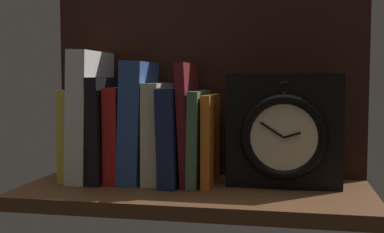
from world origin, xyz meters
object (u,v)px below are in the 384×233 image
(book_yellow_seinlanguage, at_px, (75,134))
(book_red_requiem, at_px, (121,134))
(book_maroon_dawkins, at_px, (189,123))
(book_blue_modern, at_px, (138,122))
(framed_clock, at_px, (284,131))
(book_orange_pandolfini, at_px, (211,139))
(book_black_skeptic, at_px, (107,129))
(book_navy_bierce, at_px, (175,135))
(book_green_romantic, at_px, (200,137))
(book_white_catcher, at_px, (91,115))
(book_cream_twain, at_px, (157,132))

(book_yellow_seinlanguage, bearing_deg, book_red_requiem, 0.00)
(book_yellow_seinlanguage, height_order, book_maroon_dawkins, book_maroon_dawkins)
(book_blue_modern, bearing_deg, framed_clock, -0.87)
(book_orange_pandolfini, bearing_deg, book_blue_modern, 180.00)
(book_black_skeptic, bearing_deg, book_navy_bierce, 0.00)
(book_yellow_seinlanguage, height_order, book_red_requiem, book_red_requiem)
(book_green_romantic, height_order, book_orange_pandolfini, book_green_romantic)
(book_white_catcher, bearing_deg, book_yellow_seinlanguage, 180.00)
(book_navy_bierce, relative_size, book_maroon_dawkins, 0.79)
(book_black_skeptic, distance_m, book_orange_pandolfini, 0.21)
(book_cream_twain, bearing_deg, framed_clock, -1.01)
(book_blue_modern, xyz_separation_m, book_orange_pandolfini, (0.14, 0.00, -0.03))
(book_red_requiem, relative_size, framed_clock, 0.87)
(book_maroon_dawkins, height_order, framed_clock, book_maroon_dawkins)
(book_yellow_seinlanguage, distance_m, book_maroon_dawkins, 0.24)
(book_red_requiem, bearing_deg, book_cream_twain, 0.00)
(book_orange_pandolfini, bearing_deg, book_white_catcher, 180.00)
(book_black_skeptic, height_order, book_navy_bierce, book_black_skeptic)
(book_black_skeptic, bearing_deg, book_red_requiem, 0.00)
(book_yellow_seinlanguage, relative_size, book_green_romantic, 1.00)
(book_blue_modern, height_order, book_navy_bierce, book_blue_modern)
(book_blue_modern, height_order, framed_clock, book_blue_modern)
(book_navy_bierce, height_order, book_green_romantic, book_navy_bierce)
(book_red_requiem, distance_m, book_orange_pandolfini, 0.18)
(book_white_catcher, height_order, book_black_skeptic, book_white_catcher)
(framed_clock, bearing_deg, book_maroon_dawkins, 178.63)
(book_green_romantic, bearing_deg, book_maroon_dawkins, 180.00)
(book_white_catcher, relative_size, book_red_requiem, 1.39)
(book_green_romantic, height_order, framed_clock, framed_clock)
(book_black_skeptic, relative_size, framed_clock, 0.97)
(book_blue_modern, distance_m, book_orange_pandolfini, 0.15)
(book_black_skeptic, xyz_separation_m, book_maroon_dawkins, (0.17, 0.00, 0.01))
(book_maroon_dawkins, relative_size, book_green_romantic, 1.29)
(book_maroon_dawkins, xyz_separation_m, book_orange_pandolfini, (0.04, 0.00, -0.03))
(book_black_skeptic, bearing_deg, book_cream_twain, 0.00)
(book_navy_bierce, relative_size, framed_clock, 0.87)
(book_red_requiem, bearing_deg, book_white_catcher, 180.00)
(book_black_skeptic, relative_size, book_red_requiem, 1.11)
(book_yellow_seinlanguage, xyz_separation_m, book_orange_pandolfini, (0.28, 0.00, -0.00))
(book_navy_bierce, distance_m, book_orange_pandolfini, 0.07)
(book_blue_modern, relative_size, book_cream_twain, 1.22)
(book_orange_pandolfini, xyz_separation_m, framed_clock, (0.14, -0.00, 0.02))
(book_black_skeptic, bearing_deg, book_yellow_seinlanguage, 180.00)
(book_white_catcher, height_order, book_blue_modern, book_white_catcher)
(book_black_skeptic, distance_m, book_navy_bierce, 0.14)
(book_yellow_seinlanguage, relative_size, book_cream_twain, 0.93)
(book_red_requiem, relative_size, book_green_romantic, 1.03)
(book_blue_modern, bearing_deg, book_white_catcher, 180.00)
(book_blue_modern, xyz_separation_m, book_maroon_dawkins, (0.10, 0.00, -0.00))
(book_maroon_dawkins, bearing_deg, book_navy_bierce, 180.00)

